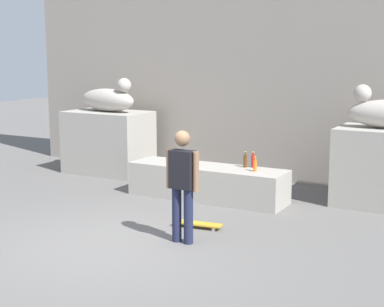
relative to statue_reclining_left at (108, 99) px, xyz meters
name	(u,v)px	position (x,y,z in m)	size (l,w,h in m)	color
ground_plane	(109,246)	(3.11, -4.22, -1.71)	(40.00, 40.00, 0.00)	#605E5B
facade_wall	(258,25)	(3.11, 1.26, 1.64)	(11.58, 0.60, 6.69)	gray
pedestal_left	(108,142)	(-0.04, 0.01, -1.00)	(1.89, 1.18, 1.42)	#A39E93
statue_reclining_left	(108,99)	(0.00, 0.00, 0.00)	(1.67, 0.83, 0.78)	#B2A89D
ledge_block	(207,182)	(3.11, -1.09, -1.39)	(3.08, 0.83, 0.64)	#A39E93
skater	(182,181)	(3.97, -3.56, -0.79)	(0.54, 0.23, 1.67)	#1E233F
skateboard	(197,224)	(3.82, -2.82, -1.64)	(0.82, 0.29, 0.08)	gold
bottle_brown	(245,161)	(3.78, -0.85, -0.95)	(0.07, 0.07, 0.30)	#593314
bottle_blue	(184,159)	(2.67, -1.19, -0.96)	(0.06, 0.06, 0.28)	#194C99
bottle_orange	(255,165)	(4.09, -1.11, -0.96)	(0.07, 0.07, 0.27)	orange
bottle_red	(253,161)	(3.92, -0.79, -0.95)	(0.08, 0.08, 0.30)	red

